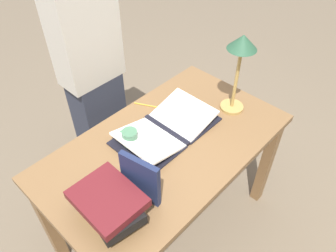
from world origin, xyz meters
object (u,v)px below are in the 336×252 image
(pencil, at_px, (147,105))
(person_reader, at_px, (92,74))
(reading_lamp, at_px, (241,54))
(coffee_mug, at_px, (130,138))
(book_standing_upright, at_px, (140,179))
(book_stack_tall, at_px, (109,205))
(open_book, at_px, (167,128))

(pencil, distance_m, person_reader, 0.41)
(reading_lamp, bearing_deg, coffee_mug, -19.33)
(pencil, relative_size, person_reader, 0.09)
(book_standing_upright, height_order, reading_lamp, reading_lamp)
(book_standing_upright, distance_m, reading_lamp, 0.78)
(person_reader, bearing_deg, book_stack_tall, -123.19)
(pencil, bearing_deg, person_reader, -80.18)
(book_standing_upright, relative_size, pencil, 1.63)
(book_stack_tall, height_order, pencil, book_stack_tall)
(reading_lamp, bearing_deg, open_book, -19.37)
(pencil, bearing_deg, coffee_mug, 30.20)
(open_book, distance_m, book_stack_tall, 0.54)
(coffee_mug, height_order, pencil, coffee_mug)
(pencil, bearing_deg, book_stack_tall, 33.79)
(reading_lamp, distance_m, person_reader, 0.89)
(reading_lamp, bearing_deg, person_reader, -63.32)
(open_book, distance_m, person_reader, 0.62)
(open_book, distance_m, pencil, 0.24)
(reading_lamp, relative_size, person_reader, 0.27)
(open_book, height_order, coffee_mug, coffee_mug)
(open_book, relative_size, reading_lamp, 1.22)
(coffee_mug, distance_m, person_reader, 0.59)
(open_book, xyz_separation_m, coffee_mug, (0.19, -0.07, 0.02))
(book_standing_upright, bearing_deg, book_stack_tall, -19.58)
(coffee_mug, distance_m, pencil, 0.31)
(book_stack_tall, bearing_deg, book_standing_upright, 171.26)
(open_book, bearing_deg, reading_lamp, 160.81)
(reading_lamp, bearing_deg, book_stack_tall, 2.28)
(open_book, height_order, book_standing_upright, book_standing_upright)
(reading_lamp, xyz_separation_m, person_reader, (0.38, -0.76, -0.28))
(book_stack_tall, height_order, coffee_mug, book_stack_tall)
(open_book, relative_size, person_reader, 0.33)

